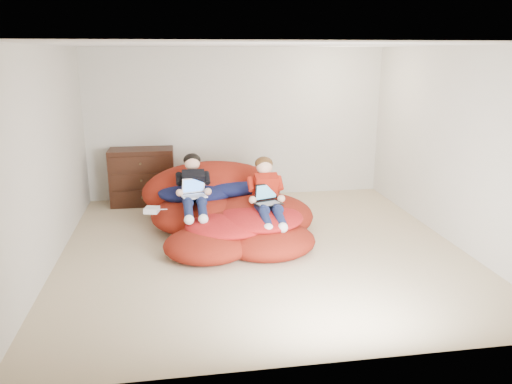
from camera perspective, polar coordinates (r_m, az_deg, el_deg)
name	(u,v)px	position (r m, az deg, el deg)	size (l,w,h in m)	color
room_shell	(262,232)	(6.35, 0.67, -4.58)	(5.10, 5.10, 2.77)	#C1AD8A
dresser	(142,177)	(8.35, -12.86, 1.73)	(1.03, 0.58, 0.92)	#32190E
beanbag_pile	(228,212)	(6.97, -3.18, -2.24)	(2.41, 2.45, 0.94)	maroon
cream_pillow	(187,175)	(7.61, -7.92, 1.88)	(0.45, 0.29, 0.29)	white
older_boy	(193,186)	(6.77, -7.16, 0.74)	(0.32, 1.10, 0.71)	black
younger_boy	(267,191)	(6.55, 1.25, 0.06)	(0.35, 1.02, 0.78)	#AB1E0F
laptop_white	(194,191)	(6.70, -7.11, 0.06)	(0.36, 0.34, 0.23)	white
laptop_black	(267,198)	(6.54, 1.31, -0.71)	(0.40, 0.37, 0.25)	black
power_adapter	(152,210)	(6.70, -11.82, -2.02)	(0.18, 0.18, 0.07)	white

